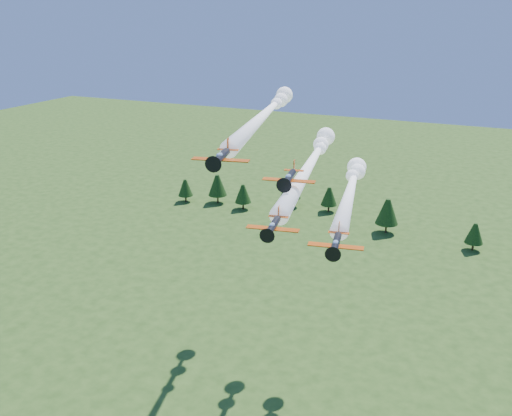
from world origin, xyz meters
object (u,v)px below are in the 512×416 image
at_px(plane_left, 266,113).
at_px(plane_slot, 289,177).
at_px(plane_lead, 311,162).
at_px(plane_right, 351,187).

distance_m(plane_left, plane_slot, 29.28).
distance_m(plane_lead, plane_left, 15.37).
bearing_deg(plane_lead, plane_left, 137.16).
xyz_separation_m(plane_lead, plane_left, (-11.76, 7.57, 6.38)).
xyz_separation_m(plane_right, plane_slot, (-4.40, -18.64, 6.22)).
relative_size(plane_lead, plane_slot, 6.60).
relative_size(plane_left, plane_slot, 7.18).
height_order(plane_lead, plane_right, plane_lead).
xyz_separation_m(plane_lead, plane_right, (6.95, 1.00, -4.00)).
relative_size(plane_left, plane_right, 1.36).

